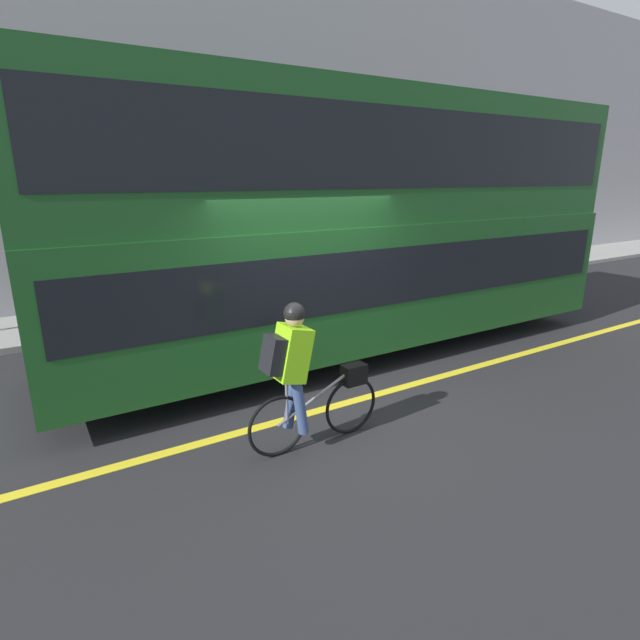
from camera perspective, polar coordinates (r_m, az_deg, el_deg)
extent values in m
plane|color=#232326|center=(6.23, 1.36, -10.00)|extent=(80.00, 80.00, 0.00)
cube|color=yellow|center=(6.24, 1.27, -9.91)|extent=(50.00, 0.14, 0.01)
cube|color=gray|center=(10.86, -14.27, 1.30)|extent=(60.00, 2.13, 0.11)
cube|color=#9E9EA3|center=(11.77, -17.66, 21.84)|extent=(60.00, 0.30, 8.11)
cylinder|color=black|center=(9.97, 16.53, 2.72)|extent=(1.09, 0.30, 1.09)
cylinder|color=black|center=(7.00, -16.31, -2.85)|extent=(1.09, 0.30, 1.09)
cube|color=#194C1E|center=(7.99, 3.14, 5.09)|extent=(9.08, 2.52, 1.78)
cube|color=black|center=(7.95, 3.16, 6.60)|extent=(8.72, 2.54, 0.78)
cube|color=#194C1E|center=(7.84, 3.34, 18.01)|extent=(9.08, 2.42, 1.79)
cube|color=black|center=(7.85, 3.36, 18.66)|extent=(8.72, 2.44, 1.00)
torus|color=black|center=(5.55, 3.56, -9.73)|extent=(0.65, 0.04, 0.65)
torus|color=black|center=(5.13, -4.85, -12.00)|extent=(0.65, 0.04, 0.65)
cylinder|color=slate|center=(5.23, -0.48, -8.81)|extent=(0.91, 0.03, 0.45)
cylinder|color=slate|center=(5.07, -3.81, -9.33)|extent=(0.03, 0.03, 0.48)
cube|color=black|center=(5.41, 3.89, -6.19)|extent=(0.26, 0.16, 0.22)
cube|color=#8CE019|center=(4.90, -3.28, -3.78)|extent=(0.37, 0.32, 0.58)
cube|color=black|center=(4.81, -5.39, -3.97)|extent=(0.21, 0.26, 0.38)
cylinder|color=#384C7A|center=(5.21, -3.27, -9.20)|extent=(0.21, 0.11, 0.59)
cylinder|color=#384C7A|center=(5.06, -2.29, -9.95)|extent=(0.19, 0.11, 0.59)
sphere|color=tan|center=(4.81, -2.93, 0.29)|extent=(0.19, 0.19, 0.19)
sphere|color=black|center=(4.80, -2.94, 0.78)|extent=(0.21, 0.21, 0.21)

